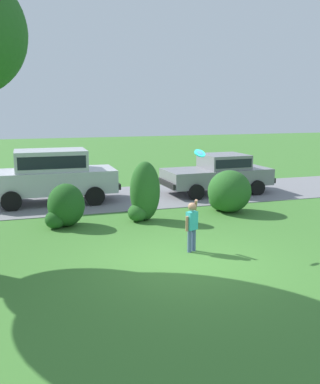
{
  "coord_description": "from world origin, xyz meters",
  "views": [
    {
      "loc": [
        -3.41,
        -8.83,
        3.47
      ],
      "look_at": [
        0.18,
        2.66,
        1.1
      ],
      "focal_mm": 41.24,
      "sensor_mm": 36.0,
      "label": 1
    }
  ],
  "objects": [
    {
      "name": "parked_sedan",
      "position": [
        4.02,
        7.09,
        0.85
      ],
      "size": [
        4.47,
        2.24,
        1.56
      ],
      "color": "gray",
      "rests_on": "ground"
    },
    {
      "name": "child_thrower",
      "position": [
        0.35,
        0.66,
        0.72
      ],
      "size": [
        0.38,
        0.37,
        1.29
      ],
      "color": "#4C608C",
      "rests_on": "ground"
    },
    {
      "name": "shrub_centre_left",
      "position": [
        0.04,
        3.86,
        0.83
      ],
      "size": [
        1.03,
        0.85,
        1.82
      ],
      "color": "#286023",
      "rests_on": "ground"
    },
    {
      "name": "ground_plane",
      "position": [
        0.0,
        0.0,
        0.0
      ],
      "size": [
        80.0,
        80.0,
        0.0
      ],
      "primitive_type": "plane",
      "color": "#3D752D"
    },
    {
      "name": "frisbee",
      "position": [
        0.62,
        0.88,
        2.35
      ],
      "size": [
        0.3,
        0.25,
        0.21
      ],
      "color": "#1EB7B2"
    },
    {
      "name": "shrub_near_tree",
      "position": [
        -2.33,
        3.89,
        0.59
      ],
      "size": [
        1.17,
        1.14,
        1.25
      ],
      "color": "#1E511C",
      "rests_on": "ground"
    },
    {
      "name": "shrub_centre",
      "position": [
        2.98,
        4.11,
        0.64
      ],
      "size": [
        1.43,
        1.41,
        1.39
      ],
      "color": "#286023",
      "rests_on": "ground"
    },
    {
      "name": "parked_suv",
      "position": [
        -2.48,
        7.23,
        1.08
      ],
      "size": [
        4.7,
        2.1,
        1.92
      ],
      "color": "silver",
      "rests_on": "ground"
    },
    {
      "name": "driveway_strip",
      "position": [
        0.0,
        7.26,
        0.01
      ],
      "size": [
        28.0,
        4.4,
        0.02
      ],
      "primitive_type": "cube",
      "color": "slate",
      "rests_on": "ground"
    }
  ]
}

